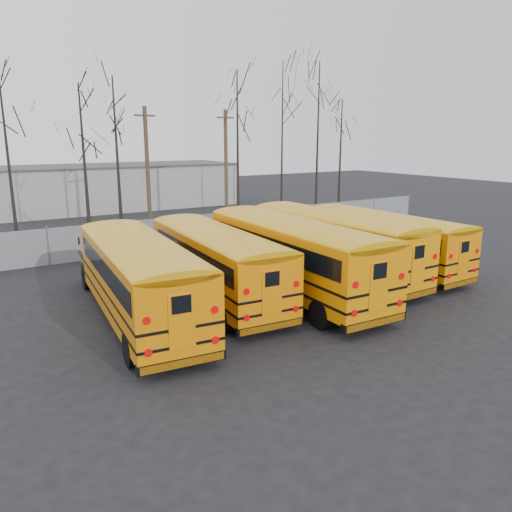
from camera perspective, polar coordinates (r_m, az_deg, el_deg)
ground at (r=21.31m, az=5.52°, el=-5.01°), size 120.00×120.00×0.00m
fence at (r=31.11m, az=-8.04°, el=2.74°), size 40.00×0.04×2.00m
distant_building at (r=50.28m, az=-15.49°, el=7.63°), size 22.00×8.00×4.00m
bus_a at (r=18.82m, az=-13.38°, el=-1.84°), size 3.76×11.70×3.22m
bus_b at (r=20.92m, az=-4.80°, el=-0.17°), size 3.42×11.25×3.10m
bus_c at (r=21.41m, az=3.93°, el=0.64°), size 3.25×12.23×3.39m
bus_d at (r=24.40m, az=8.53°, el=1.97°), size 2.95×11.81×3.29m
bus_e at (r=26.37m, az=14.16°, el=2.21°), size 2.65×10.80×3.01m
utility_pole_left at (r=33.71m, az=-12.27°, el=9.27°), size 1.51×0.47×8.60m
utility_pole_right at (r=38.42m, az=-3.44°, el=10.08°), size 1.54×0.36×8.67m
tree_0 at (r=31.35m, az=-26.44°, el=9.65°), size 0.26×0.26×10.77m
tree_1 at (r=30.81m, az=-18.96°, el=9.24°), size 0.26×0.26×9.66m
tree_2 at (r=35.41m, az=-15.56°, el=10.69°), size 0.26×0.26×10.59m
tree_3 at (r=35.83m, az=-2.11°, el=11.67°), size 0.26×0.26×11.19m
tree_4 at (r=40.14m, az=3.00°, el=12.71°), size 0.26×0.26×12.37m
tree_5 at (r=42.32m, az=7.05°, el=12.81°), size 0.26×0.26×12.58m
tree_6 at (r=44.88m, az=9.60°, el=11.00°), size 0.26×0.26×9.82m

